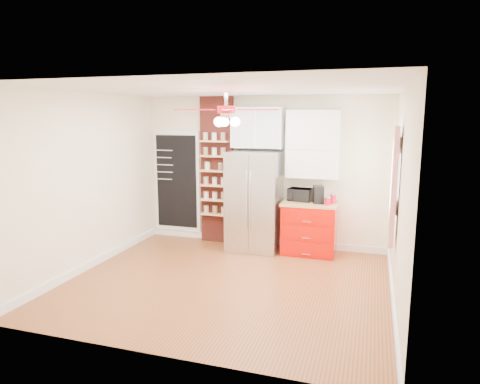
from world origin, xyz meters
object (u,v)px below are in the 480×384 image
(canister_left, at_px, (328,202))
(coffee_maker, at_px, (318,195))
(ceiling_fan, at_px, (226,110))
(pantry_jar_oats, at_px, (207,166))
(fridge, at_px, (254,201))
(red_cabinet, at_px, (309,228))
(toaster_oven, at_px, (300,195))

(canister_left, bearing_deg, coffee_maker, 145.44)
(ceiling_fan, bearing_deg, canister_left, 51.05)
(ceiling_fan, relative_size, pantry_jar_oats, 9.97)
(fridge, distance_m, ceiling_fan, 2.25)
(fridge, relative_size, ceiling_fan, 1.25)
(red_cabinet, xyz_separation_m, ceiling_fan, (-0.92, -1.68, 1.97))
(red_cabinet, bearing_deg, coffee_maker, -16.78)
(fridge, relative_size, toaster_oven, 4.44)
(canister_left, bearing_deg, red_cabinet, 152.73)
(toaster_oven, relative_size, canister_left, 3.14)
(fridge, height_order, pantry_jar_oats, fridge)
(toaster_oven, xyz_separation_m, pantry_jar_oats, (-1.73, 0.04, 0.43))
(ceiling_fan, xyz_separation_m, pantry_jar_oats, (-1.00, 1.81, -0.98))
(fridge, bearing_deg, toaster_oven, 9.73)
(red_cabinet, bearing_deg, ceiling_fan, -118.71)
(ceiling_fan, bearing_deg, toaster_oven, 67.47)
(toaster_oven, relative_size, coffee_maker, 1.32)
(red_cabinet, height_order, canister_left, canister_left)
(fridge, xyz_separation_m, coffee_maker, (1.11, 0.01, 0.17))
(fridge, xyz_separation_m, pantry_jar_oats, (-0.95, 0.18, 0.57))
(toaster_oven, bearing_deg, ceiling_fan, -103.68)
(toaster_oven, bearing_deg, canister_left, -17.23)
(fridge, distance_m, coffee_maker, 1.12)
(fridge, relative_size, canister_left, 13.93)
(red_cabinet, distance_m, canister_left, 0.62)
(ceiling_fan, relative_size, canister_left, 11.14)
(canister_left, bearing_deg, toaster_oven, 153.92)
(fridge, distance_m, red_cabinet, 1.06)
(toaster_oven, bearing_deg, coffee_maker, -12.21)
(toaster_oven, bearing_deg, pantry_jar_oats, -172.51)
(red_cabinet, relative_size, toaster_oven, 2.39)
(ceiling_fan, distance_m, canister_left, 2.44)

